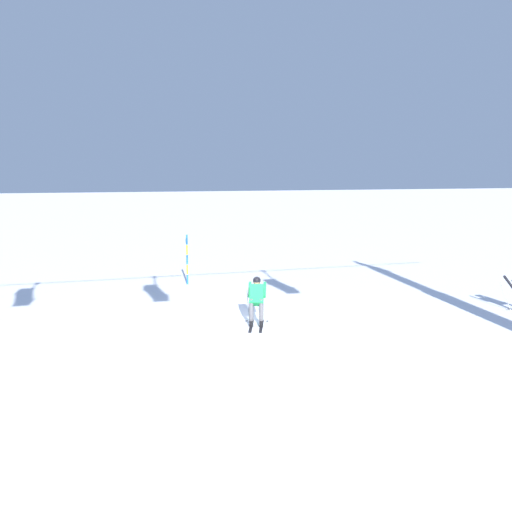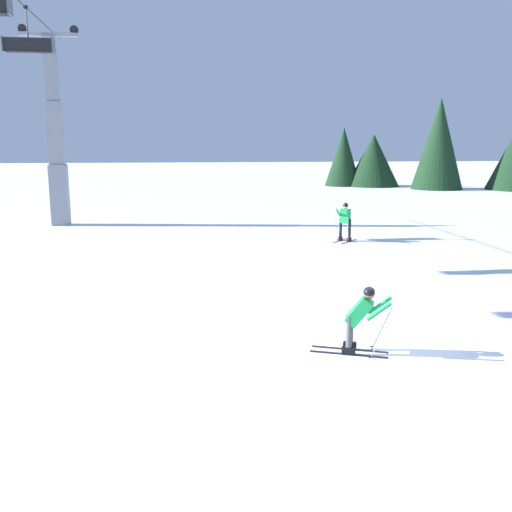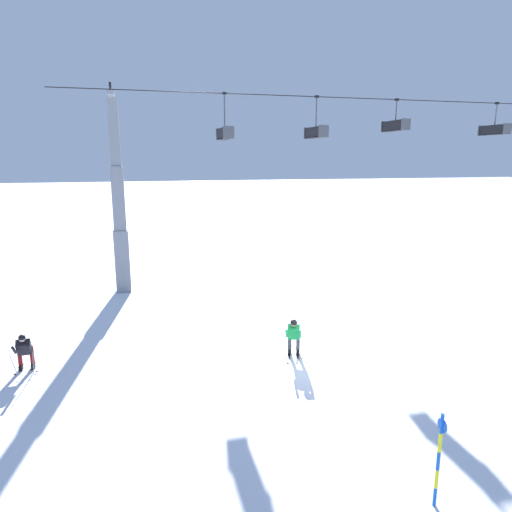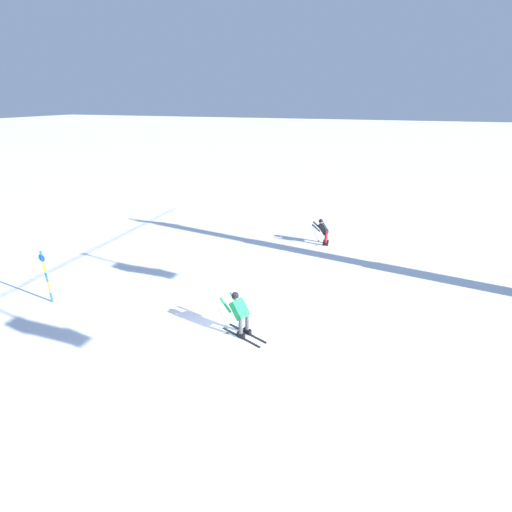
% 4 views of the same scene
% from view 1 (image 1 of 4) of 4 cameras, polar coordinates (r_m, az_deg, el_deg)
% --- Properties ---
extents(ground_plane, '(260.00, 260.00, 0.00)m').
position_cam_1_polar(ground_plane, '(19.84, -1.98, -5.74)').
color(ground_plane, white).
extents(skier_carving_main, '(1.13, 1.76, 1.60)m').
position_cam_1_polar(skier_carving_main, '(18.88, 0.05, -3.81)').
color(skier_carving_main, black).
rests_on(skier_carving_main, ground_plane).
extents(trail_marker_pole, '(0.07, 0.28, 2.06)m').
position_cam_1_polar(trail_marker_pole, '(25.78, -6.32, -0.15)').
color(trail_marker_pole, blue).
rests_on(trail_marker_pole, ground_plane).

